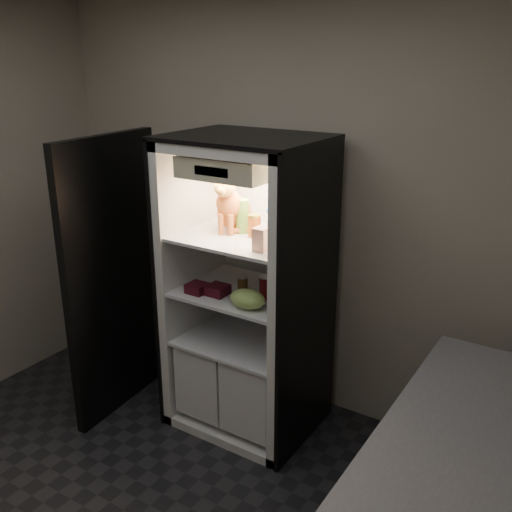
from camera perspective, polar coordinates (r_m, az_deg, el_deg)
The scene contains 16 objects.
room_shell at distance 2.36m, azimuth -19.53°, elevation 1.61°, with size 3.60×3.60×3.60m.
refrigerator at distance 3.61m, azimuth -0.67°, elevation -5.23°, with size 0.90×0.72×1.88m.
fridge_door at distance 3.85m, azimuth -13.96°, elevation -2.27°, with size 0.13×0.87×1.85m.
tabby_cat at distance 3.46m, azimuth -2.45°, elevation 4.93°, with size 0.36×0.39×0.39m.
parmesan_shaker at distance 3.41m, azimuth -1.36°, elevation 4.01°, with size 0.08×0.08×0.20m.
mayo_tub at distance 3.47m, azimuth 1.80°, elevation 3.65°, with size 0.10×0.10×0.13m.
salsa_jar at distance 3.34m, azimuth -0.16°, elevation 3.05°, with size 0.08×0.08×0.13m.
pepper_jar at distance 3.33m, azimuth 3.48°, elevation 3.75°, with size 0.13×0.13×0.22m.
cream_carton at distance 3.09m, azimuth 0.52°, elevation 1.67°, with size 0.08×0.08×0.13m, color silver.
soda_can_a at distance 3.46m, azimuth 2.40°, elevation -2.49°, with size 0.07×0.07×0.14m.
soda_can_b at distance 3.32m, azimuth 3.04°, elevation -3.49°, with size 0.07×0.07×0.14m.
soda_can_c at distance 3.35m, azimuth 0.95°, elevation -3.19°, with size 0.07×0.07×0.14m.
condiment_jar at distance 3.49m, azimuth -1.34°, elevation -2.69°, with size 0.06×0.06×0.09m.
grape_bag at distance 3.24m, azimuth -0.86°, elevation -4.32°, with size 0.22×0.16×0.11m, color #8CB655.
berry_box_left at distance 3.47m, azimuth -5.90°, elevation -3.21°, with size 0.11×0.11×0.06m, color #4D0C18.
berry_box_right at distance 3.43m, azimuth -3.86°, elevation -3.41°, with size 0.12×0.12×0.06m, color #4D0C18.
Camera 1 is at (1.81, -1.36, 2.29)m, focal length 40.00 mm.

